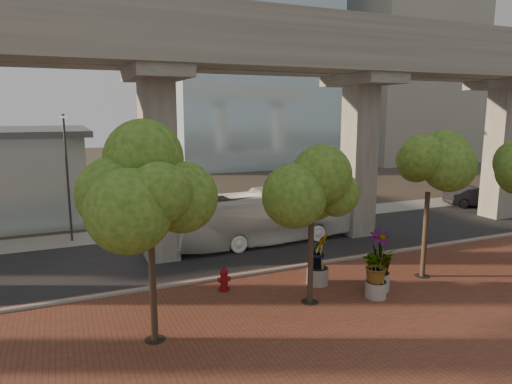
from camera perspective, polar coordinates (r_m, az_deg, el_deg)
name	(u,v)px	position (r m, az deg, el deg)	size (l,w,h in m)	color
ground	(284,256)	(24.30, 3.48, -7.96)	(160.00, 160.00, 0.00)	#332E25
brick_plaza	(381,317)	(18.01, 15.39, -14.87)	(70.00, 13.00, 0.06)	brown
asphalt_road	(268,245)	(26.02, 1.48, -6.68)	(90.00, 8.00, 0.04)	black
curb_strip	(302,266)	(22.61, 5.79, -9.19)	(70.00, 0.25, 0.16)	gray
far_sidewalk	(234,223)	(30.91, -2.79, -3.95)	(90.00, 3.00, 0.06)	gray
transit_viaduct	(268,115)	(24.91, 1.56, 9.54)	(72.00, 5.60, 12.40)	#9D998E
midrise_block	(402,81)	(74.65, 17.73, 13.06)	(18.00, 16.00, 24.00)	gray
transit_bus	(264,217)	(26.16, 1.04, -3.16)	(2.58, 10.97, 3.06)	white
parked_car	(476,197)	(40.17, 25.83, -0.58)	(1.66, 4.80, 1.58)	black
fire_hydrant	(224,279)	(19.55, -4.02, -10.81)	(0.52, 0.46, 1.03)	maroon
planter_front	(377,267)	(19.18, 14.87, -9.10)	(1.90, 1.90, 2.09)	#A19F92
planter_right	(379,255)	(19.91, 15.13, -7.58)	(2.38, 2.38, 2.54)	#A7A397
planter_left	(318,253)	(20.07, 7.77, -7.60)	(2.09, 2.09, 2.30)	#A6A196
street_tree_far_west	(149,193)	(14.62, -13.23, -0.14)	(3.99, 3.99, 6.77)	#463428
street_tree_near_west	(312,184)	(17.38, 7.04, 0.94)	(3.58, 3.58, 6.38)	#463428
street_tree_near_east	(429,168)	(21.45, 20.86, 2.78)	(3.70, 3.70, 6.68)	#463428
streetlamp_west	(67,169)	(27.97, -22.55, 2.65)	(0.36, 1.06, 7.32)	#2E2E33
streetlamp_east	(344,148)	(33.95, 10.93, 5.41)	(0.41, 1.21, 8.32)	#2C2C30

